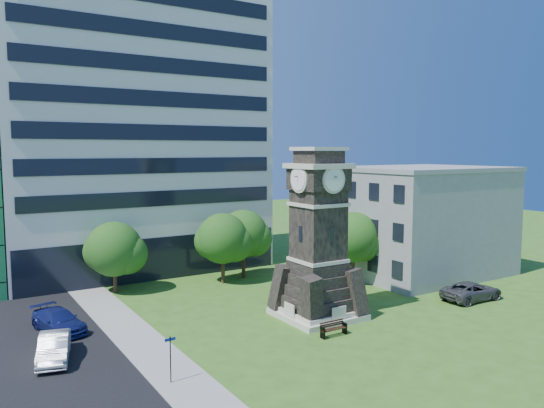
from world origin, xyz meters
TOP-DOWN VIEW (x-y plane):
  - ground at (0.00, 0.00)m, footprint 160.00×160.00m
  - sidewalk at (-9.50, 5.00)m, footprint 3.00×70.00m
  - clock_tower at (3.00, 2.00)m, footprint 5.40×5.40m
  - office_tall at (-3.20, 25.84)m, footprint 26.20×15.11m
  - office_low at (19.97, 8.00)m, footprint 15.20×12.20m
  - car_street_mid at (-14.64, 3.55)m, footprint 2.68×4.86m
  - car_street_north at (-13.49, 8.53)m, footprint 3.25×5.40m
  - car_east_lot at (16.07, -1.16)m, footprint 5.40×2.62m
  - park_bench at (1.45, -1.76)m, footprint 1.92×0.51m
  - street_sign at (-10.08, -2.86)m, footprint 0.60×0.06m
  - tree_nw at (-7.52, 16.28)m, footprint 5.09×4.63m
  - tree_nc at (1.70, 14.41)m, footprint 5.04×4.59m
  - tree_ne at (4.22, 15.12)m, footprint 4.98×4.53m
  - tree_east at (11.47, 7.91)m, footprint 4.97×4.52m

SIDE VIEW (x-z plane):
  - ground at x=0.00m, z-range 0.00..0.00m
  - sidewalk at x=-9.50m, z-range 0.00..0.06m
  - park_bench at x=1.45m, z-range 0.03..1.02m
  - car_street_north at x=-13.49m, z-range 0.00..1.47m
  - car_east_lot at x=16.07m, z-range 0.00..1.48m
  - car_street_mid at x=-14.64m, z-range 0.00..1.52m
  - street_sign at x=-10.08m, z-range 0.31..2.82m
  - tree_nw at x=-7.52m, z-range 0.56..6.61m
  - tree_nc at x=1.70m, z-range 0.73..7.12m
  - tree_ne at x=4.22m, z-range 0.80..7.27m
  - tree_east at x=11.47m, z-range 0.82..7.34m
  - office_low at x=19.97m, z-range 0.01..10.41m
  - clock_tower at x=3.00m, z-range -0.83..11.39m
  - office_tall at x=-3.20m, z-range -0.08..28.52m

